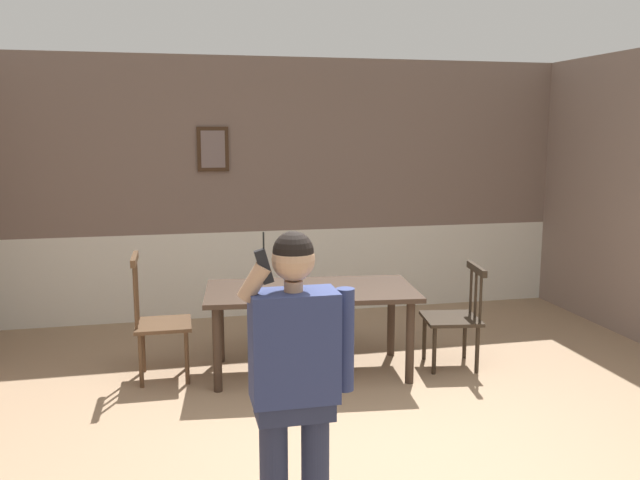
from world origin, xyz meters
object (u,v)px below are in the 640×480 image
object	(u,v)px
chair_near_window	(455,316)
chair_by_doorway	(158,321)
dining_table	(311,298)
person_figure	(295,371)

from	to	relation	value
chair_near_window	chair_by_doorway	xyz separation A→B (m)	(-2.52, 0.26, 0.05)
dining_table	chair_near_window	world-z (taller)	chair_near_window
person_figure	dining_table	bearing A→B (deg)	-103.82
dining_table	chair_near_window	distance (m)	1.28
dining_table	chair_by_doorway	size ratio (longest dim) A/B	1.75
chair_by_doorway	person_figure	size ratio (longest dim) A/B	0.66
dining_table	person_figure	size ratio (longest dim) A/B	1.15
dining_table	person_figure	distance (m)	2.40
chair_near_window	chair_by_doorway	world-z (taller)	chair_by_doorway
chair_near_window	person_figure	xyz separation A→B (m)	(-1.82, -2.18, 0.45)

